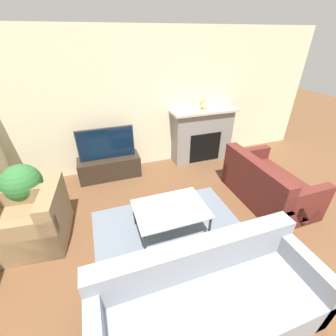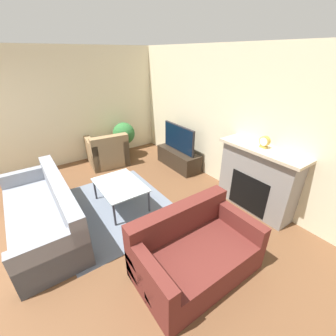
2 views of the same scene
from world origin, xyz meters
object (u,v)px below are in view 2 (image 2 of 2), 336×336
(couch_sectional, at_px, (45,215))
(potted_plant, at_px, (124,135))
(tv, at_px, (179,138))
(mantel_clock, at_px, (265,142))
(armchair_by_window, at_px, (108,153))
(coffee_table, at_px, (120,186))
(couch_loveseat, at_px, (194,252))

(couch_sectional, xyz_separation_m, potted_plant, (-1.92, 2.27, 0.33))
(tv, bearing_deg, mantel_clock, 2.99)
(potted_plant, bearing_deg, armchair_by_window, -74.78)
(coffee_table, height_order, potted_plant, potted_plant)
(potted_plant, bearing_deg, tv, 31.43)
(tv, xyz_separation_m, mantel_clock, (2.09, 0.11, 0.53))
(mantel_clock, bearing_deg, coffee_table, -126.36)
(couch_loveseat, xyz_separation_m, coffee_table, (-1.83, -0.18, 0.12))
(couch_loveseat, distance_m, armchair_by_window, 3.66)
(couch_loveseat, distance_m, potted_plant, 3.91)
(couch_loveseat, bearing_deg, couch_sectional, 127.00)
(couch_loveseat, distance_m, mantel_clock, 2.06)
(couch_sectional, relative_size, potted_plant, 2.35)
(armchair_by_window, bearing_deg, couch_sectional, 51.61)
(tv, bearing_deg, coffee_table, -70.24)
(couch_loveseat, relative_size, potted_plant, 1.62)
(couch_loveseat, xyz_separation_m, armchair_by_window, (-3.65, 0.30, 0.01))
(armchair_by_window, xyz_separation_m, potted_plant, (-0.15, 0.55, 0.32))
(mantel_clock, bearing_deg, tv, -177.01)
(couch_sectional, bearing_deg, armchair_by_window, 135.71)
(armchair_by_window, height_order, potted_plant, potted_plant)
(couch_loveseat, xyz_separation_m, potted_plant, (-3.80, 0.85, 0.33))
(couch_sectional, relative_size, couch_loveseat, 1.45)
(couch_sectional, bearing_deg, potted_plant, 130.16)
(armchair_by_window, distance_m, mantel_clock, 3.70)
(tv, bearing_deg, couch_sectional, -78.95)
(couch_sectional, height_order, potted_plant, potted_plant)
(armchair_by_window, bearing_deg, tv, 145.08)
(tv, distance_m, potted_plant, 1.55)
(tv, bearing_deg, couch_loveseat, -33.67)
(mantel_clock, bearing_deg, armchair_by_window, -155.84)
(coffee_table, relative_size, potted_plant, 1.08)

